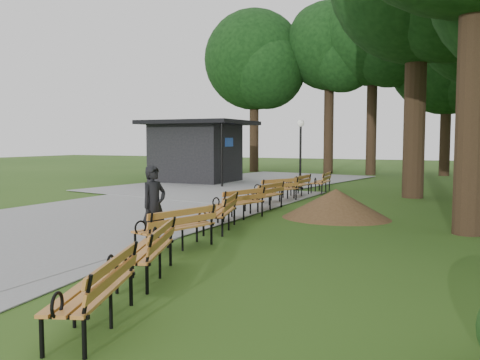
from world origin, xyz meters
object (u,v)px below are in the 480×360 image
at_px(bench_0, 92,291).
at_px(bench_7, 296,186).
at_px(bench_8, 321,182).
at_px(dirt_mound, 336,204).
at_px(bench_3, 220,212).
at_px(bench_6, 275,190).
at_px(kiosk, 196,152).
at_px(bench_4, 238,204).
at_px(person, 154,205).
at_px(bench_1, 146,251).
at_px(bench_2, 175,228).
at_px(bench_5, 264,196).
at_px(lamp_post, 301,139).

relative_size(bench_0, bench_7, 1.00).
bearing_deg(bench_8, dirt_mound, 14.92).
relative_size(bench_3, bench_6, 1.00).
bearing_deg(kiosk, bench_4, -54.99).
distance_m(person, kiosk, 16.09).
relative_size(kiosk, bench_1, 2.70).
bearing_deg(bench_1, bench_8, 163.45).
distance_m(bench_2, bench_4, 4.10).
height_order(bench_0, bench_8, same).
bearing_deg(bench_6, bench_4, 32.13).
height_order(person, bench_4, person).
xyz_separation_m(bench_3, bench_4, (-0.33, 1.74, 0.00)).
bearing_deg(bench_1, kiosk, -173.65).
bearing_deg(person, bench_8, 12.80).
height_order(person, bench_5, person).
bearing_deg(bench_2, bench_4, -156.57).
relative_size(kiosk, bench_5, 2.70).
distance_m(bench_1, bench_8, 14.11).
height_order(person, bench_7, person).
relative_size(bench_2, bench_8, 1.00).
relative_size(person, bench_5, 0.88).
relative_size(person, lamp_post, 0.54).
bearing_deg(person, kiosk, 40.67).
distance_m(kiosk, bench_0, 20.78).
height_order(kiosk, bench_8, kiosk).
height_order(lamp_post, bench_5, lamp_post).
relative_size(bench_5, bench_6, 1.00).
xyz_separation_m(person, bench_3, (0.44, 2.15, -0.40)).
bearing_deg(bench_2, lamp_post, -156.82).
bearing_deg(lamp_post, bench_6, -82.45).
relative_size(lamp_post, bench_7, 1.64).
xyz_separation_m(kiosk, bench_3, (7.68, -12.21, -1.17)).
xyz_separation_m(bench_3, bench_5, (-0.38, 3.80, 0.00)).
distance_m(dirt_mound, bench_8, 7.09).
bearing_deg(bench_1, bench_0, -2.41).
bearing_deg(kiosk, bench_3, -57.87).
relative_size(bench_0, bench_4, 1.00).
bearing_deg(bench_1, bench_3, 170.68).
distance_m(dirt_mound, bench_5, 2.60).
distance_m(dirt_mound, bench_1, 7.47).
bearing_deg(bench_5, bench_2, 10.47).
bearing_deg(kiosk, bench_7, -32.57).
relative_size(dirt_mound, bench_1, 1.35).
bearing_deg(dirt_mound, kiosk, 136.92).
bearing_deg(bench_3, dirt_mound, 129.39).
height_order(kiosk, bench_7, kiosk).
relative_size(bench_1, bench_3, 1.00).
xyz_separation_m(bench_6, bench_7, (0.15, 1.89, 0.00)).
relative_size(lamp_post, bench_5, 1.64).
bearing_deg(bench_1, lamp_post, 167.65).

